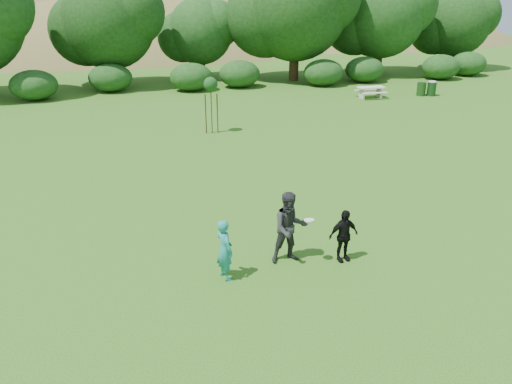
{
  "coord_description": "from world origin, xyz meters",
  "views": [
    {
      "loc": [
        -3.75,
        -10.68,
        6.89
      ],
      "look_at": [
        0.0,
        3.0,
        1.1
      ],
      "focal_mm": 35.0,
      "sensor_mm": 36.0,
      "label": 1
    }
  ],
  "objects_px": {
    "trash_can_lidded": "(432,88)",
    "picnic_table": "(371,90)",
    "trash_can_near": "(421,89)",
    "sapling": "(211,86)",
    "player_teal": "(225,250)",
    "player_black": "(343,236)",
    "player_grey": "(290,228)"
  },
  "relations": [
    {
      "from": "trash_can_lidded",
      "to": "sapling",
      "type": "bearing_deg",
      "value": -161.51
    },
    {
      "from": "player_black",
      "to": "trash_can_lidded",
      "type": "distance_m",
      "value": 24.69
    },
    {
      "from": "trash_can_near",
      "to": "sapling",
      "type": "distance_m",
      "value": 16.9
    },
    {
      "from": "trash_can_near",
      "to": "sapling",
      "type": "relative_size",
      "value": 0.32
    },
    {
      "from": "trash_can_lidded",
      "to": "player_black",
      "type": "bearing_deg",
      "value": -128.71
    },
    {
      "from": "player_teal",
      "to": "trash_can_near",
      "type": "distance_m",
      "value": 26.58
    },
    {
      "from": "player_teal",
      "to": "picnic_table",
      "type": "bearing_deg",
      "value": -52.26
    },
    {
      "from": "picnic_table",
      "to": "player_grey",
      "type": "bearing_deg",
      "value": -122.73
    },
    {
      "from": "trash_can_near",
      "to": "player_teal",
      "type": "bearing_deg",
      "value": -132.74
    },
    {
      "from": "player_black",
      "to": "picnic_table",
      "type": "relative_size",
      "value": 0.83
    },
    {
      "from": "trash_can_near",
      "to": "picnic_table",
      "type": "relative_size",
      "value": 0.5
    },
    {
      "from": "picnic_table",
      "to": "trash_can_near",
      "type": "bearing_deg",
      "value": -2.77
    },
    {
      "from": "trash_can_lidded",
      "to": "picnic_table",
      "type": "bearing_deg",
      "value": 174.92
    },
    {
      "from": "player_grey",
      "to": "trash_can_near",
      "type": "relative_size",
      "value": 2.22
    },
    {
      "from": "player_teal",
      "to": "trash_can_lidded",
      "type": "height_order",
      "value": "player_teal"
    },
    {
      "from": "player_grey",
      "to": "sapling",
      "type": "xyz_separation_m",
      "value": [
        0.4,
        13.43,
        1.42
      ]
    },
    {
      "from": "player_grey",
      "to": "player_black",
      "type": "xyz_separation_m",
      "value": [
        1.42,
        -0.33,
        -0.26
      ]
    },
    {
      "from": "sapling",
      "to": "player_teal",
      "type": "bearing_deg",
      "value": -99.27
    },
    {
      "from": "player_teal",
      "to": "player_black",
      "type": "distance_m",
      "value": 3.27
    },
    {
      "from": "player_teal",
      "to": "player_black",
      "type": "relative_size",
      "value": 1.1
    },
    {
      "from": "player_grey",
      "to": "trash_can_lidded",
      "type": "xyz_separation_m",
      "value": [
        16.86,
        18.93,
        -0.46
      ]
    },
    {
      "from": "player_grey",
      "to": "trash_can_lidded",
      "type": "bearing_deg",
      "value": 49.94
    },
    {
      "from": "player_black",
      "to": "trash_can_lidded",
      "type": "bearing_deg",
      "value": 44.48
    },
    {
      "from": "sapling",
      "to": "picnic_table",
      "type": "distance_m",
      "value": 13.53
    },
    {
      "from": "player_black",
      "to": "sapling",
      "type": "distance_m",
      "value": 13.9
    },
    {
      "from": "player_teal",
      "to": "player_black",
      "type": "xyz_separation_m",
      "value": [
        3.27,
        0.04,
        -0.07
      ]
    },
    {
      "from": "player_grey",
      "to": "picnic_table",
      "type": "relative_size",
      "value": 1.11
    },
    {
      "from": "player_grey",
      "to": "picnic_table",
      "type": "height_order",
      "value": "player_grey"
    },
    {
      "from": "sapling",
      "to": "picnic_table",
      "type": "bearing_deg",
      "value": 26.12
    },
    {
      "from": "player_teal",
      "to": "picnic_table",
      "type": "distance_m",
      "value": 24.33
    },
    {
      "from": "player_black",
      "to": "trash_can_lidded",
      "type": "xyz_separation_m",
      "value": [
        15.44,
        19.27,
        -0.2
      ]
    },
    {
      "from": "trash_can_near",
      "to": "picnic_table",
      "type": "bearing_deg",
      "value": 177.23
    }
  ]
}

